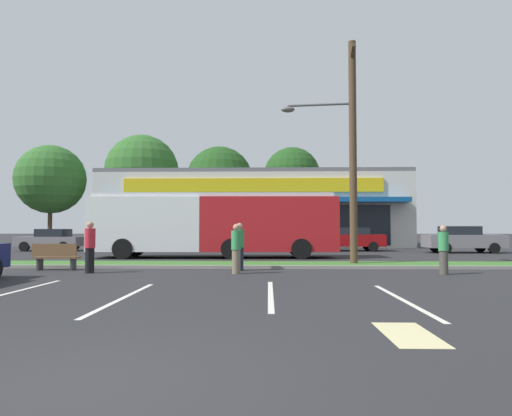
# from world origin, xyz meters

# --- Properties ---
(ground_plane) EXTENTS (240.00, 240.00, 0.00)m
(ground_plane) POSITION_xyz_m (0.00, 0.00, 0.00)
(ground_plane) COLOR #262628
(grass_median) EXTENTS (56.00, 2.20, 0.12)m
(grass_median) POSITION_xyz_m (0.00, 14.00, 0.06)
(grass_median) COLOR #386B28
(grass_median) RESTS_ON ground_plane
(curb_lip) EXTENTS (56.00, 0.24, 0.12)m
(curb_lip) POSITION_xyz_m (0.00, 12.78, 0.06)
(curb_lip) COLOR gray
(curb_lip) RESTS_ON ground_plane
(parking_stripe_0) EXTENTS (0.12, 4.80, 0.01)m
(parking_stripe_0) POSITION_xyz_m (-4.28, 6.32, 0.00)
(parking_stripe_0) COLOR silver
(parking_stripe_0) RESTS_ON ground_plane
(parking_stripe_1) EXTENTS (0.12, 4.80, 0.01)m
(parking_stripe_1) POSITION_xyz_m (-1.41, 5.51, 0.00)
(parking_stripe_1) COLOR silver
(parking_stripe_1) RESTS_ON ground_plane
(parking_stripe_2) EXTENTS (0.12, 4.80, 0.01)m
(parking_stripe_2) POSITION_xyz_m (1.77, 6.14, 0.00)
(parking_stripe_2) COLOR silver
(parking_stripe_2) RESTS_ON ground_plane
(parking_stripe_3) EXTENTS (0.12, 4.80, 0.01)m
(parking_stripe_3) POSITION_xyz_m (4.53, 5.36, 0.00)
(parking_stripe_3) COLOR silver
(parking_stripe_3) RESTS_ON ground_plane
(lot_arrow) EXTENTS (0.70, 1.60, 0.01)m
(lot_arrow) POSITION_xyz_m (3.70, 2.24, 0.00)
(lot_arrow) COLOR beige
(lot_arrow) RESTS_ON ground_plane
(storefront_building) EXTENTS (24.33, 12.56, 6.06)m
(storefront_building) POSITION_xyz_m (0.56, 35.61, 3.04)
(storefront_building) COLOR beige
(storefront_building) RESTS_ON ground_plane
(tree_far_left) EXTENTS (7.14, 7.14, 10.17)m
(tree_far_left) POSITION_xyz_m (-20.98, 43.00, 6.59)
(tree_far_left) COLOR #473323
(tree_far_left) RESTS_ON ground_plane
(tree_left) EXTENTS (7.90, 7.90, 11.59)m
(tree_left) POSITION_xyz_m (-11.95, 44.98, 7.63)
(tree_left) COLOR #473323
(tree_left) RESTS_ON ground_plane
(tree_mid_left) EXTENTS (6.96, 6.96, 10.05)m
(tree_mid_left) POSITION_xyz_m (-3.38, 43.67, 6.56)
(tree_mid_left) COLOR #473323
(tree_mid_left) RESTS_ON ground_plane
(tree_mid) EXTENTS (6.09, 6.09, 10.27)m
(tree_mid) POSITION_xyz_m (4.30, 45.47, 7.20)
(tree_mid) COLOR #473323
(tree_mid) RESTS_ON ground_plane
(utility_pole) EXTENTS (3.07, 2.40, 9.05)m
(utility_pole) POSITION_xyz_m (4.96, 14.04, 4.86)
(utility_pole) COLOR #4C3826
(utility_pole) RESTS_ON ground_plane
(city_bus) EXTENTS (12.47, 2.90, 3.25)m
(city_bus) POSITION_xyz_m (-1.04, 19.11, 1.77)
(city_bus) COLOR #AD191E
(city_bus) RESTS_ON ground_plane
(bus_stop_bench) EXTENTS (1.60, 0.45, 0.95)m
(bus_stop_bench) POSITION_xyz_m (-5.89, 11.96, 0.50)
(bus_stop_bench) COLOR brown
(bus_stop_bench) RESTS_ON ground_plane
(car_1) EXTENTS (4.49, 1.91, 1.54)m
(car_1) POSITION_xyz_m (7.09, 26.24, 0.80)
(car_1) COLOR maroon
(car_1) RESTS_ON ground_plane
(car_3) EXTENTS (4.14, 1.92, 1.45)m
(car_3) POSITION_xyz_m (-12.69, 25.89, 0.74)
(car_3) COLOR slate
(car_3) RESTS_ON ground_plane
(car_4) EXTENTS (4.57, 2.02, 1.62)m
(car_4) POSITION_xyz_m (13.62, 24.22, 0.82)
(car_4) COLOR slate
(car_4) RESTS_ON ground_plane
(pedestrian_near_bench) EXTENTS (0.35, 0.35, 1.73)m
(pedestrian_near_bench) POSITION_xyz_m (-4.27, 10.96, 0.87)
(pedestrian_near_bench) COLOR black
(pedestrian_near_bench) RESTS_ON ground_plane
(pedestrian_by_pole) EXTENTS (0.34, 0.34, 1.69)m
(pedestrian_by_pole) POSITION_xyz_m (0.69, 12.00, 0.85)
(pedestrian_by_pole) COLOR #1E2338
(pedestrian_by_pole) RESTS_ON ground_plane
(pedestrian_mid) EXTENTS (0.33, 0.33, 1.64)m
(pedestrian_mid) POSITION_xyz_m (0.66, 10.84, 0.83)
(pedestrian_mid) COLOR #726651
(pedestrian_mid) RESTS_ON ground_plane
(pedestrian_far) EXTENTS (0.32, 0.32, 1.59)m
(pedestrian_far) POSITION_xyz_m (7.41, 10.77, 0.80)
(pedestrian_far) COLOR #47423D
(pedestrian_far) RESTS_ON ground_plane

